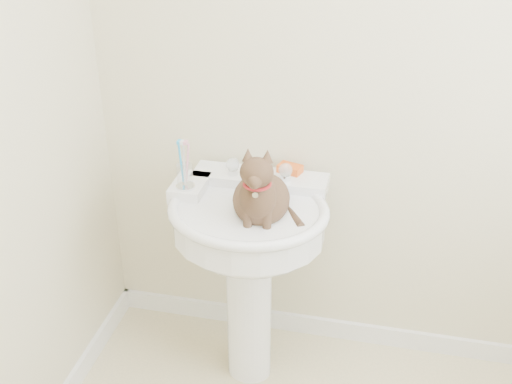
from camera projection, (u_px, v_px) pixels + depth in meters
The scene contains 7 objects.
wall_back at pixel (385, 67), 2.25m from camera, with size 2.20×0.00×2.50m, color beige, non-canonical shape.
baseboard_back at pixel (358, 332), 2.83m from camera, with size 2.20×0.02×0.09m, color white.
pedestal_sink at pixel (248, 240), 2.37m from camera, with size 0.60×0.59×0.83m.
faucet at pixel (258, 170), 2.40m from camera, with size 0.28×0.12×0.14m.
soap_bar at pixel (290, 169), 2.46m from camera, with size 0.09×0.06×0.03m, color #E45919.
toothbrush_cup at pixel (185, 175), 2.34m from camera, with size 0.07×0.07×0.18m.
cat at pixel (260, 196), 2.22m from camera, with size 0.22×0.28×0.40m.
Camera 1 is at (0.04, -1.13, 1.96)m, focal length 45.00 mm.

